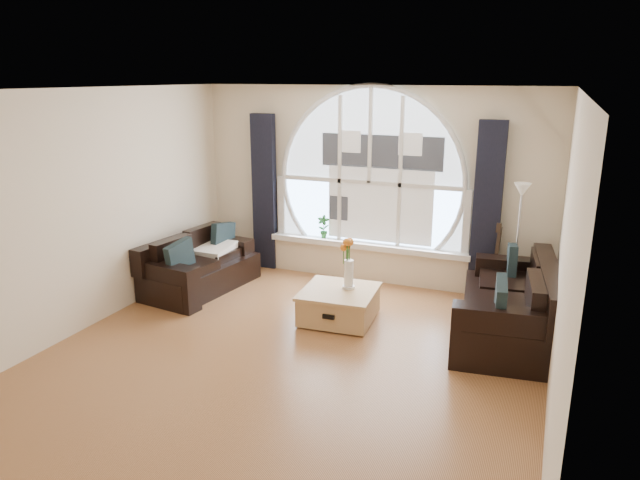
# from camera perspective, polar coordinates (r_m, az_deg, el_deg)

# --- Properties ---
(ground) EXTENTS (5.00, 5.50, 0.01)m
(ground) POSITION_cam_1_polar(r_m,az_deg,el_deg) (6.09, -3.28, -11.72)
(ground) COLOR brown
(ground) RESTS_ON ground
(ceiling) EXTENTS (5.00, 5.50, 0.01)m
(ceiling) POSITION_cam_1_polar(r_m,az_deg,el_deg) (5.40, -3.74, 14.56)
(ceiling) COLOR silver
(ceiling) RESTS_ON ground
(wall_back) EXTENTS (5.00, 0.01, 2.70)m
(wall_back) POSITION_cam_1_polar(r_m,az_deg,el_deg) (8.10, 4.99, 5.37)
(wall_back) COLOR beige
(wall_back) RESTS_ON ground
(wall_front) EXTENTS (5.00, 0.01, 2.70)m
(wall_front) POSITION_cam_1_polar(r_m,az_deg,el_deg) (3.49, -23.79, -10.52)
(wall_front) COLOR beige
(wall_front) RESTS_ON ground
(wall_left) EXTENTS (0.01, 5.50, 2.70)m
(wall_left) POSITION_cam_1_polar(r_m,az_deg,el_deg) (7.03, -22.22, 2.61)
(wall_left) COLOR beige
(wall_left) RESTS_ON ground
(wall_right) EXTENTS (0.01, 5.50, 2.70)m
(wall_right) POSITION_cam_1_polar(r_m,az_deg,el_deg) (5.08, 22.87, -2.25)
(wall_right) COLOR beige
(wall_right) RESTS_ON ground
(attic_slope) EXTENTS (0.92, 5.50, 0.72)m
(attic_slope) POSITION_cam_1_polar(r_m,az_deg,el_deg) (4.88, 20.59, 9.35)
(attic_slope) COLOR silver
(attic_slope) RESTS_ON ground
(arched_window) EXTENTS (2.60, 0.06, 2.15)m
(arched_window) POSITION_cam_1_polar(r_m,az_deg,el_deg) (8.03, 4.97, 7.26)
(arched_window) COLOR silver
(arched_window) RESTS_ON wall_back
(window_sill) EXTENTS (2.90, 0.22, 0.08)m
(window_sill) POSITION_cam_1_polar(r_m,az_deg,el_deg) (8.20, 4.64, -0.53)
(window_sill) COLOR white
(window_sill) RESTS_ON wall_back
(window_frame) EXTENTS (2.76, 0.08, 2.15)m
(window_frame) POSITION_cam_1_polar(r_m,az_deg,el_deg) (8.00, 4.91, 7.23)
(window_frame) COLOR white
(window_frame) RESTS_ON wall_back
(neighbor_house) EXTENTS (1.70, 0.02, 1.50)m
(neighbor_house) POSITION_cam_1_polar(r_m,az_deg,el_deg) (7.99, 5.95, 6.29)
(neighbor_house) COLOR silver
(neighbor_house) RESTS_ON wall_back
(curtain_left) EXTENTS (0.35, 0.12, 2.30)m
(curtain_left) POSITION_cam_1_polar(r_m,az_deg,el_deg) (8.63, -5.50, 4.66)
(curtain_left) COLOR black
(curtain_left) RESTS_ON ground
(curtain_right) EXTENTS (0.35, 0.12, 2.30)m
(curtain_right) POSITION_cam_1_polar(r_m,az_deg,el_deg) (7.71, 16.11, 2.74)
(curtain_right) COLOR black
(curtain_right) RESTS_ON ground
(sofa_left) EXTENTS (1.02, 1.72, 0.72)m
(sofa_left) POSITION_cam_1_polar(r_m,az_deg,el_deg) (8.01, -11.68, -2.04)
(sofa_left) COLOR black
(sofa_left) RESTS_ON ground
(sofa_right) EXTENTS (1.19, 2.04, 0.86)m
(sofa_right) POSITION_cam_1_polar(r_m,az_deg,el_deg) (6.76, 18.12, -5.94)
(sofa_right) COLOR black
(sofa_right) RESTS_ON ground
(coffee_chest) EXTENTS (0.92, 0.92, 0.42)m
(coffee_chest) POSITION_cam_1_polar(r_m,az_deg,el_deg) (6.94, 1.89, -6.24)
(coffee_chest) COLOR #A87F4C
(coffee_chest) RESTS_ON ground
(throw_blanket) EXTENTS (0.55, 0.55, 0.10)m
(throw_blanket) POSITION_cam_1_polar(r_m,az_deg,el_deg) (8.20, -10.63, -0.83)
(throw_blanket) COLOR silver
(throw_blanket) RESTS_ON sofa_left
(vase_flowers) EXTENTS (0.24, 0.24, 0.70)m
(vase_flowers) POSITION_cam_1_polar(r_m,az_deg,el_deg) (6.81, 2.87, -1.68)
(vase_flowers) COLOR white
(vase_flowers) RESTS_ON coffee_chest
(floor_lamp) EXTENTS (0.24, 0.24, 1.60)m
(floor_lamp) POSITION_cam_1_polar(r_m,az_deg,el_deg) (7.44, 18.78, -0.75)
(floor_lamp) COLOR #B2B2B2
(floor_lamp) RESTS_ON ground
(guitar) EXTENTS (0.40, 0.31, 1.06)m
(guitar) POSITION_cam_1_polar(r_m,az_deg,el_deg) (7.75, 16.99, -2.03)
(guitar) COLOR olive
(guitar) RESTS_ON ground
(potted_plant) EXTENTS (0.20, 0.15, 0.33)m
(potted_plant) POSITION_cam_1_polar(r_m,az_deg,el_deg) (8.36, 0.33, 1.32)
(potted_plant) COLOR #1E6023
(potted_plant) RESTS_ON window_sill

